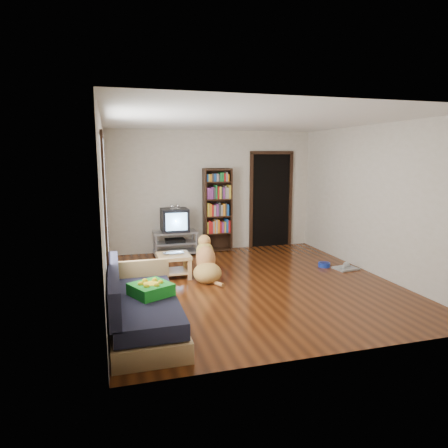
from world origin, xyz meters
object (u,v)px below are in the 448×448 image
object	(u,v)px
green_cushion	(151,289)
grey_rag	(346,268)
tv_stand	(175,242)
sofa	(141,311)
coffee_table	(174,261)
laptop	(174,254)
dog_bowl	(324,265)
bookshelf	(217,205)
crt_tv	(174,220)
dog	(206,263)

from	to	relation	value
green_cushion	grey_rag	world-z (taller)	green_cushion
grey_rag	tv_stand	size ratio (longest dim) A/B	0.44
tv_stand	sofa	world-z (taller)	sofa
grey_rag	coffee_table	distance (m)	3.16
coffee_table	laptop	bearing A→B (deg)	-90.00
green_cushion	sofa	world-z (taller)	sofa
green_cushion	tv_stand	size ratio (longest dim) A/B	0.47
green_cushion	grey_rag	distance (m)	4.06
dog_bowl	sofa	bearing A→B (deg)	-151.46
bookshelf	coffee_table	distance (m)	2.19
bookshelf	dog_bowl	bearing A→B (deg)	-48.58
tv_stand	coffee_table	world-z (taller)	tv_stand
green_cushion	sofa	xyz separation A→B (m)	(-0.12, -0.06, -0.23)
grey_rag	bookshelf	size ratio (longest dim) A/B	0.22
green_cushion	bookshelf	xyz separation A→B (m)	(1.80, 3.67, 0.51)
dog_bowl	crt_tv	distance (m)	3.16
grey_rag	bookshelf	world-z (taller)	bookshelf
crt_tv	grey_rag	bearing A→B (deg)	-34.93
coffee_table	dog_bowl	bearing A→B (deg)	-2.81
dog_bowl	tv_stand	size ratio (longest dim) A/B	0.24
laptop	coffee_table	bearing A→B (deg)	89.25
dog_bowl	dog	size ratio (longest dim) A/B	0.24
tv_stand	crt_tv	xyz separation A→B (m)	(0.00, 0.02, 0.47)
tv_stand	bookshelf	world-z (taller)	bookshelf
coffee_table	tv_stand	bearing A→B (deg)	80.10
bookshelf	coffee_table	size ratio (longest dim) A/B	3.27
tv_stand	coffee_table	size ratio (longest dim) A/B	1.64
dog	crt_tv	bearing A→B (deg)	97.16
dog_bowl	tv_stand	bearing A→B (deg)	146.02
crt_tv	dog	bearing A→B (deg)	-82.84
grey_rag	dog_bowl	bearing A→B (deg)	140.19
dog	sofa	bearing A→B (deg)	-124.21
laptop	grey_rag	xyz separation A→B (m)	(3.12, -0.36, -0.40)
green_cushion	tv_stand	world-z (taller)	green_cushion
bookshelf	dog	bearing A→B (deg)	-110.17
laptop	grey_rag	distance (m)	3.17
coffee_table	dog	world-z (taller)	dog
tv_stand	dog	size ratio (longest dim) A/B	0.97
laptop	crt_tv	world-z (taller)	crt_tv
sofa	dog	xyz separation A→B (m)	(1.21, 1.78, 0.02)
sofa	laptop	bearing A→B (deg)	70.96
dog_bowl	tv_stand	xyz separation A→B (m)	(-2.55, 1.72, 0.23)
grey_rag	tv_stand	bearing A→B (deg)	145.37
dog_bowl	sofa	xyz separation A→B (m)	(-3.52, -1.91, 0.22)
bookshelf	coffee_table	world-z (taller)	bookshelf
laptop	tv_stand	xyz separation A→B (m)	(0.28, 1.61, -0.14)
tv_stand	crt_tv	world-z (taller)	crt_tv
green_cushion	coffee_table	bearing A→B (deg)	47.23
laptop	dog_bowl	size ratio (longest dim) A/B	1.61
dog_bowl	grey_rag	xyz separation A→B (m)	(0.30, -0.25, -0.03)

